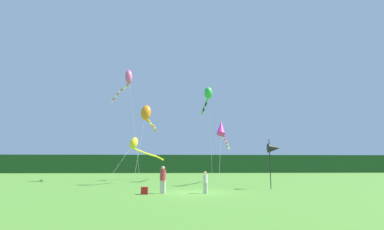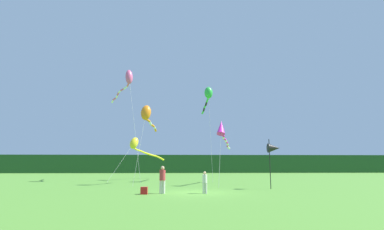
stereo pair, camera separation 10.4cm
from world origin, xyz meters
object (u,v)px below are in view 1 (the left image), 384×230
cooler_box (145,191)px  kite_yellow (137,145)px  person_adult (163,178)px  person_child (205,181)px  kite_green (208,95)px  kite_orange (147,114)px  banner_flag_pole (274,149)px  kite_rainbow (127,80)px  kite_magenta (222,131)px

cooler_box → kite_yellow: kite_yellow is taller
person_adult → person_child: 2.64m
kite_green → kite_orange: bearing=-143.2°
banner_flag_pole → kite_green: (-3.89, 9.78, 6.37)m
cooler_box → kite_green: 16.93m
person_child → kite_yellow: 18.02m
person_adult → kite_rainbow: (-4.79, 13.97, 10.27)m
kite_yellow → kite_green: bearing=-23.6°
person_child → kite_magenta: 8.67m
banner_flag_pole → kite_magenta: kite_magenta is taller
kite_yellow → kite_orange: 8.69m
person_adult → cooler_box: size_ratio=3.86×
cooler_box → kite_magenta: kite_magenta is taller
person_adult → kite_rainbow: size_ratio=0.14×
person_adult → cooler_box: 1.34m
kite_rainbow → kite_green: size_ratio=1.21×
kite_magenta → kite_green: size_ratio=0.73×
cooler_box → kite_rainbow: size_ratio=0.04×
kite_magenta → kite_orange: size_ratio=1.03×
kite_magenta → kite_green: (-0.67, 5.59, 4.62)m
kite_magenta → kite_orange: kite_orange is taller
person_child → kite_magenta: kite_magenta is taller
kite_orange → kite_magenta: bearing=-8.0°
cooler_box → kite_orange: kite_orange is taller
person_adult → kite_magenta: size_ratio=0.23×
kite_magenta → kite_orange: 7.11m
banner_flag_pole → kite_rainbow: kite_rainbow is taller
cooler_box → kite_rainbow: (-3.72, 14.34, 10.99)m
person_child → kite_green: kite_green is taller
banner_flag_pole → kite_magenta: (-3.21, 4.20, 1.74)m
kite_orange → person_adult: bearing=-76.8°
person_adult → kite_yellow: size_ratio=0.19×
kite_yellow → kite_magenta: bearing=-46.1°
person_child → kite_magenta: bearing=72.9°
banner_flag_pole → kite_orange: (-10.06, 5.16, 3.39)m
person_adult → kite_yellow: (-3.85, 16.42, 3.07)m
kite_yellow → kite_green: 10.29m
kite_green → kite_yellow: bearing=156.4°
kite_rainbow → kite_green: kite_rainbow is taller
person_child → banner_flag_pole: banner_flag_pole is taller
kite_orange → banner_flag_pole: bearing=-27.1°
person_child → kite_magenta: size_ratio=0.18×
kite_yellow → cooler_box: bearing=-80.6°
person_child → banner_flag_pole: (5.48, 3.18, 2.20)m
kite_magenta → kite_yellow: size_ratio=0.85×
banner_flag_pole → person_child: bearing=-149.9°
kite_green → kite_orange: kite_green is taller
person_child → banner_flag_pole: bearing=30.1°
person_adult → banner_flag_pole: banner_flag_pole is taller
banner_flag_pole → kite_yellow: size_ratio=0.42×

